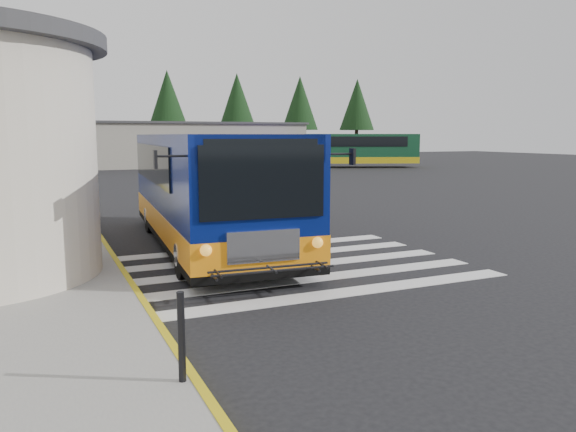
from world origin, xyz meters
name	(u,v)px	position (x,y,z in m)	size (l,w,h in m)	color
ground	(292,258)	(0.00, 0.00, 0.00)	(140.00, 140.00, 0.00)	black
curb_strip	(101,240)	(-4.05, 4.00, 0.08)	(0.12, 34.00, 0.16)	gold
crosswalk	(287,267)	(-0.50, -0.80, 0.01)	(8.00, 5.35, 0.01)	silver
depot_building	(166,144)	(6.00, 42.00, 2.11)	(26.40, 8.40, 4.20)	gray
tree_line	(152,99)	(6.29, 50.00, 6.77)	(58.40, 4.40, 10.00)	black
transit_bus	(208,194)	(-1.44, 2.22, 1.44)	(4.04, 10.82, 3.00)	navy
pedestrian_a	(18,247)	(-5.97, -1.45, 1.03)	(0.64, 0.42, 1.76)	black
pedestrian_b	(55,232)	(-5.33, -0.16, 1.04)	(0.87, 0.68, 1.79)	black
bollard	(181,337)	(-4.20, -6.09, 0.69)	(0.09, 0.09, 1.07)	black
far_bus_a	(257,151)	(12.97, 35.98, 1.51)	(9.31, 5.22, 2.32)	#1B085E
far_bus_b	(361,149)	(22.03, 32.68, 1.73)	(10.66, 6.32, 2.66)	#114226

